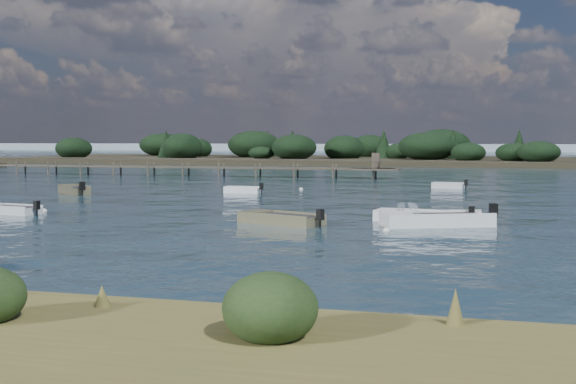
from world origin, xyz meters
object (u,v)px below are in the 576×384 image
(tender_far_grey, at_px, (74,191))
(dinghy_mid_white_b, at_px, (436,222))
(jetty, at_px, (151,167))
(dinghy_mid_grey, at_px, (9,211))
(dinghy_mid_white_a, at_px, (421,219))
(tender_far_white, at_px, (242,191))
(dinghy_extra_b, at_px, (281,221))
(tender_far_grey_b, at_px, (448,187))

(tender_far_grey, xyz_separation_m, dinghy_mid_white_b, (27.75, -13.47, -0.00))
(jetty, bearing_deg, tender_far_grey, -76.13)
(dinghy_mid_grey, distance_m, dinghy_mid_white_a, 22.56)
(tender_far_white, relative_size, dinghy_mid_white_b, 0.54)
(dinghy_extra_b, relative_size, jetty, 0.07)
(tender_far_white, height_order, dinghy_mid_white_a, dinghy_mid_white_a)
(dinghy_extra_b, xyz_separation_m, jetty, (-26.98, 41.47, 0.84))
(tender_far_grey, height_order, jetty, jetty)
(dinghy_extra_b, distance_m, dinghy_mid_white_b, 7.49)
(dinghy_extra_b, relative_size, tender_far_grey, 1.27)
(dinghy_extra_b, distance_m, tender_far_grey, 25.02)
(tender_far_white, height_order, dinghy_mid_grey, tender_far_white)
(dinghy_mid_grey, xyz_separation_m, jetty, (-11.06, 40.78, 0.85))
(tender_far_grey, xyz_separation_m, tender_far_grey_b, (27.12, 13.57, -0.04))
(jetty, bearing_deg, dinghy_mid_white_a, -49.10)
(dinghy_extra_b, xyz_separation_m, tender_far_grey, (-20.34, 14.57, 0.03))
(tender_far_grey_b, bearing_deg, dinghy_mid_grey, -129.58)
(dinghy_mid_white_b, bearing_deg, dinghy_mid_grey, -179.00)
(tender_far_white, xyz_separation_m, tender_far_grey, (-12.07, -4.03, 0.04))
(dinghy_extra_b, height_order, jetty, jetty)
(tender_far_grey, xyz_separation_m, jetty, (-6.64, 26.90, 0.80))
(dinghy_mid_grey, height_order, dinghy_mid_white_a, dinghy_mid_white_a)
(tender_far_white, distance_m, dinghy_mid_white_a, 21.68)
(dinghy_mid_white_b, distance_m, jetty, 53.04)
(dinghy_mid_white_b, relative_size, dinghy_mid_white_a, 1.12)
(tender_far_grey, distance_m, dinghy_mid_white_a, 29.36)
(dinghy_mid_white_a, height_order, tender_far_grey_b, dinghy_mid_white_a)
(tender_far_grey_b, relative_size, jetty, 0.05)
(dinghy_mid_white_b, bearing_deg, jetty, 130.42)
(tender_far_grey_b, distance_m, jetty, 36.30)
(dinghy_mid_white_a, bearing_deg, tender_far_grey, 156.30)
(tender_far_white, height_order, dinghy_extra_b, dinghy_extra_b)
(dinghy_extra_b, height_order, dinghy_mid_white_b, dinghy_mid_white_b)
(tender_far_white, bearing_deg, jetty, 129.28)
(tender_far_grey_b, xyz_separation_m, jetty, (-33.76, 13.33, 0.84))
(jetty, bearing_deg, dinghy_extra_b, -56.96)
(dinghy_extra_b, distance_m, tender_far_grey_b, 28.95)
(dinghy_extra_b, bearing_deg, dinghy_mid_grey, 177.50)
(tender_far_white, distance_m, jetty, 29.56)
(dinghy_mid_white_a, bearing_deg, tender_far_white, 133.11)
(dinghy_mid_grey, distance_m, tender_far_grey_b, 35.62)
(dinghy_extra_b, distance_m, jetty, 49.48)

